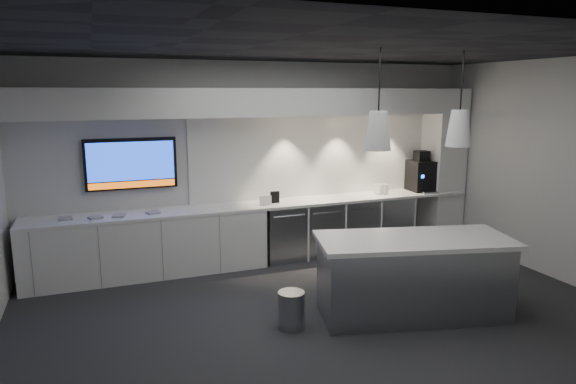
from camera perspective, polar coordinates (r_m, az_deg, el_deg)
name	(u,v)px	position (r m, az deg, el deg)	size (l,w,h in m)	color
floor	(327,318)	(6.09, 4.35, -13.74)	(7.00, 7.00, 0.00)	#29292B
ceiling	(331,48)	(5.54, 4.82, 15.68)	(7.00, 7.00, 0.00)	black
wall_back	(259,161)	(7.93, -3.20, 3.45)	(7.00, 7.00, 0.00)	silver
wall_front	(495,258)	(3.60, 21.99, -6.78)	(7.00, 7.00, 0.00)	silver
wall_right	(567,172)	(7.78, 28.57, 1.96)	(7.00, 7.00, 0.00)	silver
back_counter	(266,205)	(7.73, -2.42, -1.41)	(6.80, 0.65, 0.04)	white
left_base_cabinets	(148,245)	(7.50, -15.24, -5.76)	(3.30, 0.63, 0.86)	white
fridge_unit_a	(282,232)	(7.92, -0.67, -4.49)	(0.60, 0.61, 0.85)	gray
fridge_unit_b	(319,228)	(8.15, 3.50, -4.05)	(0.60, 0.61, 0.85)	gray
fridge_unit_c	(355,225)	(8.42, 7.42, -3.63)	(0.60, 0.61, 0.85)	gray
fridge_unit_d	(388,221)	(8.73, 11.07, -3.21)	(0.60, 0.61, 0.85)	gray
backsplash	(330,155)	(8.34, 4.74, 4.16)	(4.60, 0.03, 1.30)	white
soffit	(265,102)	(7.57, -2.57, 9.93)	(6.90, 0.60, 0.40)	white
column	(443,166)	(9.18, 16.83, 2.78)	(0.55, 0.55, 2.60)	white
wall_tv	(131,164)	(7.52, -17.03, 3.01)	(1.25, 0.07, 0.72)	black
island	(413,276)	(6.14, 13.67, -9.09)	(2.35, 1.43, 0.93)	gray
bin	(291,310)	(5.76, 0.36, -12.96)	(0.29, 0.29, 0.41)	gray
coffee_machine	(421,174)	(8.94, 14.55, 1.90)	(0.40, 0.56, 0.68)	black
sign_black	(275,197)	(7.73, -1.47, -0.57)	(0.14, 0.02, 0.18)	black
sign_white	(266,201)	(7.58, -2.51, -0.96)	(0.18, 0.02, 0.14)	white
cup_cluster	(381,189)	(8.55, 10.34, 0.32)	(0.19, 0.19, 0.16)	white
tray_a	(66,219)	(7.35, -23.47, -2.74)	(0.16, 0.16, 0.03)	#969696
tray_b	(95,218)	(7.26, -20.61, -2.68)	(0.16, 0.16, 0.03)	#969696
tray_c	(119,216)	(7.27, -18.26, -2.52)	(0.16, 0.16, 0.03)	#969696
tray_d	(153,212)	(7.33, -14.78, -2.21)	(0.16, 0.16, 0.03)	#969696
pendant_left	(378,130)	(5.50, 9.96, 6.75)	(0.29, 0.29, 1.11)	white
pendant_right	(459,128)	(6.10, 18.48, 6.77)	(0.29, 0.29, 1.11)	white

